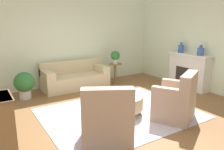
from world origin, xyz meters
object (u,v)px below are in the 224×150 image
Objects in this scene: couch at (75,78)px; armchair_left at (107,120)px; vase_mantel_far at (200,51)px; potted_plant_floor at (24,84)px; vase_mantel_near at (181,49)px; ottoman_table at (124,102)px; side_table at (115,70)px; armchair_right at (177,101)px; potted_plant_on_side_table at (115,56)px.

armchair_left is (-0.80, -3.28, 0.09)m from couch.
vase_mantel_far is (2.91, -2.26, 0.88)m from couch.
potted_plant_floor is at bearing -170.24° from couch.
vase_mantel_near is 1.08× the size of vase_mantel_far.
armchair_left is at bearing -139.08° from ottoman_table.
ottoman_table is 2.66m from side_table.
vase_mantel_near reaches higher than armchair_right.
side_table is 0.46m from potted_plant_on_side_table.
couch reaches higher than side_table.
potted_plant_on_side_table is (-1.52, 2.10, -0.29)m from vase_mantel_far.
armchair_left is 3.10m from potted_plant_floor.
vase_mantel_near reaches higher than potted_plant_floor.
armchair_right is at bearing 0.00° from armchair_left.
armchair_right is 2.41m from vase_mantel_far.
vase_mantel_near is (2.80, 0.93, 0.91)m from ottoman_table.
potted_plant_on_side_table reaches higher than armchair_right.
side_table is (2.18, 3.12, 0.04)m from armchair_left.
vase_mantel_near is 0.44× the size of potted_plant_floor.
couch is 3.42m from vase_mantel_near.
vase_mantel_near reaches higher than potted_plant_on_side_table.
vase_mantel_far is (1.52, -2.10, 0.75)m from side_table.
couch is 1.40m from side_table.
armchair_right is at bearing -51.53° from potted_plant_floor.
armchair_left is 1.67m from armchair_right.
vase_mantel_near is at bearing 40.14° from armchair_right.
potted_plant_on_side_table is (2.18, 3.12, 0.50)m from armchair_left.
potted_plant_floor is at bearing 155.75° from vase_mantel_far.
vase_mantel_far is (2.04, 1.02, 0.79)m from armchair_right.
vase_mantel_near is (1.52, -1.40, 0.76)m from side_table.
armchair_left is 3.81m from side_table.
vase_mantel_near reaches higher than vase_mantel_far.
vase_mantel_far reaches higher than couch.
vase_mantel_near reaches higher than couch.
armchair_right is 3.36× the size of vase_mantel_near.
vase_mantel_far reaches higher than armchair_right.
ottoman_table is 2.77m from potted_plant_floor.
couch is at bearing 142.20° from vase_mantel_far.
armchair_right is at bearing -139.86° from vase_mantel_near.
potted_plant_on_side_table reaches higher than side_table.
vase_mantel_near is at bearing 24.85° from armchair_left.
armchair_right is 1.10m from ottoman_table.
armchair_left is at bearing -164.64° from vase_mantel_far.
armchair_right is 3.85m from potted_plant_floor.
vase_mantel_near is at bearing -16.32° from potted_plant_floor.
vase_mantel_far is (0.00, -0.70, -0.01)m from vase_mantel_near.
side_table is at bearing 1.99° from potted_plant_floor.
vase_mantel_far is at bearing 26.56° from armchair_right.
potted_plant_floor reaches higher than side_table.
armchair_left reaches higher than side_table.
armchair_left is 3.93m from vase_mantel_far.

